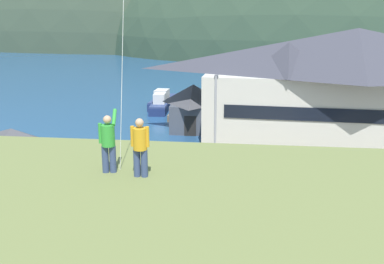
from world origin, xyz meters
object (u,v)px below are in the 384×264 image
object	(u,v)px
moored_boat_outer_mooring	(220,98)
parking_light_pole	(215,122)
person_companion	(140,146)
parked_car_mid_row_center	(215,239)
moored_boat_inner_slip	(160,105)
wharf_dock	(190,106)
parked_car_front_row_red	(341,196)
parked_car_front_row_end	(177,191)
moored_boat_wharfside	(163,101)
harbor_lodge	(354,84)
person_kite_flyer	(108,142)
storage_shed_near_lot	(14,163)
parked_car_back_row_left	(104,220)
storage_shed_waterside	(193,106)

from	to	relation	value
moored_boat_outer_mooring	parking_light_pole	world-z (taller)	parking_light_pole
person_companion	parked_car_mid_row_center	bearing A→B (deg)	78.19
moored_boat_inner_slip	parking_light_pole	world-z (taller)	parking_light_pole
moored_boat_outer_mooring	parked_car_mid_row_center	bearing A→B (deg)	-86.81
wharf_dock	parked_car_front_row_red	distance (m)	30.14
moored_boat_outer_mooring	parked_car_front_row_red	distance (m)	32.27
parked_car_front_row_end	person_companion	world-z (taller)	person_companion
moored_boat_wharfside	parked_car_front_row_end	world-z (taller)	moored_boat_wharfside
harbor_lodge	person_kite_flyer	xyz separation A→B (m)	(-13.13, -29.20, 2.82)
storage_shed_near_lot	parking_light_pole	xyz separation A→B (m)	(12.16, 4.61, 1.87)
harbor_lodge	wharf_dock	size ratio (longest dim) A/B	1.99
parked_car_front_row_red	parked_car_front_row_end	xyz separation A→B (m)	(-9.73, -0.46, 0.00)
moored_boat_wharfside	parked_car_back_row_left	distance (m)	32.97
parked_car_mid_row_center	person_kite_flyer	size ratio (longest dim) A/B	2.32
storage_shed_near_lot	parked_car_front_row_red	bearing A→B (deg)	1.13
harbor_lodge	parked_car_front_row_red	size ratio (longest dim) A/B	6.32
parked_car_back_row_left	person_companion	size ratio (longest dim) A/B	2.45
storage_shed_waterside	parked_car_mid_row_center	bearing A→B (deg)	-80.92
moored_boat_wharfside	parking_light_pole	bearing A→B (deg)	-71.60
storage_shed_waterside	moored_boat_inner_slip	bearing A→B (deg)	121.87
wharf_dock	parking_light_pole	size ratio (longest dim) A/B	1.90
storage_shed_near_lot	parking_light_pole	size ratio (longest dim) A/B	1.03
harbor_lodge	storage_shed_near_lot	distance (m)	28.27
person_kite_flyer	person_companion	world-z (taller)	person_kite_flyer
person_companion	person_kite_flyer	bearing A→B (deg)	165.96
parked_car_front_row_red	person_companion	world-z (taller)	person_companion
harbor_lodge	parked_car_front_row_end	world-z (taller)	harbor_lodge
parking_light_pole	parked_car_back_row_left	bearing A→B (deg)	-119.70
storage_shed_waterside	storage_shed_near_lot	bearing A→B (deg)	-116.17
wharf_dock	moored_boat_wharfside	bearing A→B (deg)	171.18
moored_boat_outer_mooring	parked_car_back_row_left	bearing A→B (deg)	-96.18
moored_boat_inner_slip	parked_car_back_row_left	bearing A→B (deg)	-85.12
parked_car_front_row_end	person_kite_flyer	bearing A→B (deg)	-89.86
wharf_dock	parking_light_pole	bearing A→B (deg)	-78.97
storage_shed_waterside	parked_car_mid_row_center	xyz separation A→B (m)	(3.88, -24.26, -1.26)
storage_shed_waterside	moored_boat_inner_slip	xyz separation A→B (m)	(-4.67, 7.51, -1.61)
moored_boat_outer_mooring	parked_car_front_row_red	world-z (taller)	moored_boat_outer_mooring
parked_car_mid_row_center	parking_light_pole	bearing A→B (deg)	94.30
harbor_lodge	parked_car_back_row_left	xyz separation A→B (m)	(-16.39, -20.06, -4.23)
wharf_dock	moored_boat_wharfside	xyz separation A→B (m)	(-3.38, 0.52, 0.37)
storage_shed_waterside	moored_boat_wharfside	bearing A→B (deg)	115.85
moored_boat_inner_slip	storage_shed_waterside	bearing A→B (deg)	-58.13
storage_shed_near_lot	moored_boat_outer_mooring	size ratio (longest dim) A/B	1.25
storage_shed_waterside	person_companion	bearing A→B (deg)	-86.10
storage_shed_waterside	moored_boat_wharfside	distance (m)	11.18
parking_light_pole	person_companion	size ratio (longest dim) A/B	4.18
storage_shed_waterside	parked_car_front_row_red	world-z (taller)	storage_shed_waterside
parking_light_pole	parked_car_front_row_red	bearing A→B (deg)	-28.42
wharf_dock	parked_car_back_row_left	size ratio (longest dim) A/B	3.24
storage_shed_waterside	parked_car_front_row_end	distance (m)	18.60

